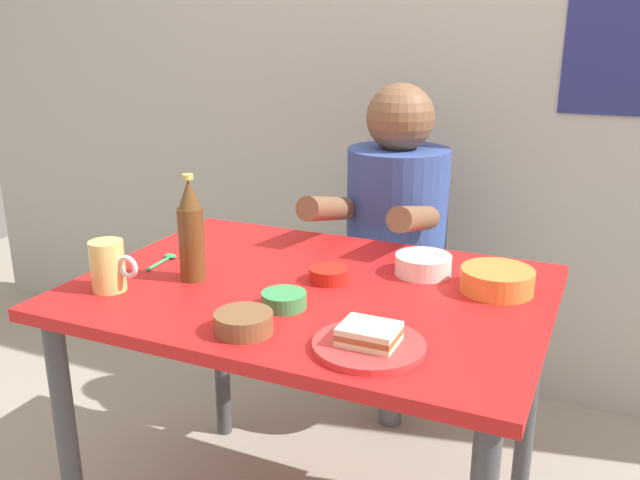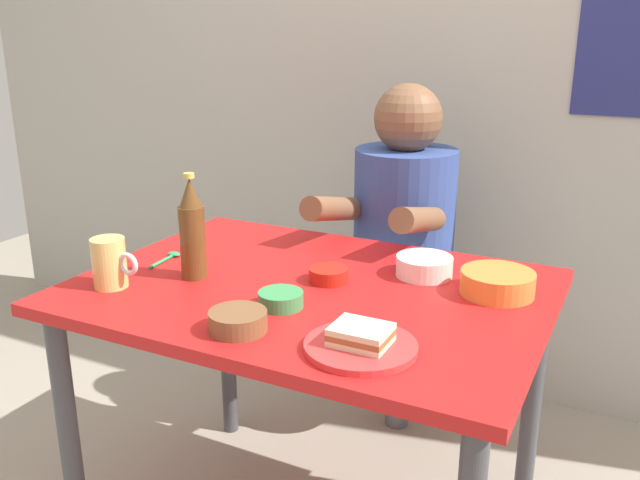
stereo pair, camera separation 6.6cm
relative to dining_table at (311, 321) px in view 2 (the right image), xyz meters
The scene contains 14 objects.
wall_back 1.24m from the dining_table, 89.96° to the left, with size 4.40×0.09×2.60m.
dining_table is the anchor object (origin of this frame).
stool 0.70m from the dining_table, 89.24° to the left, with size 0.34×0.34×0.45m.
person_seated 0.63m from the dining_table, 89.22° to the left, with size 0.33×0.56×0.72m.
plate_orange 0.37m from the dining_table, 46.73° to the right, with size 0.22×0.22×0.01m, color red.
sandwich 0.37m from the dining_table, 46.73° to the right, with size 0.11×0.09×0.04m.
beer_mug 0.50m from the dining_table, 152.37° to the right, with size 0.13×0.08×0.12m.
beer_bottle 0.36m from the dining_table, 164.47° to the right, with size 0.06×0.06×0.26m.
soup_bowl_orange 0.45m from the dining_table, 19.60° to the left, with size 0.17×0.17×0.05m.
condiment_bowl_brown 0.31m from the dining_table, 93.33° to the right, with size 0.12×0.12×0.04m.
sambal_bowl_red 0.12m from the dining_table, 59.44° to the left, with size 0.10×0.10×0.03m.
dip_bowl_green 0.18m from the dining_table, 89.28° to the right, with size 0.10×0.10×0.03m.
rice_bowl_white 0.31m from the dining_table, 40.03° to the left, with size 0.14×0.14×0.05m.
spoon 0.44m from the dining_table, behind, with size 0.04×0.12×0.01m.
Camera 2 is at (0.70, -1.34, 1.33)m, focal length 37.95 mm.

